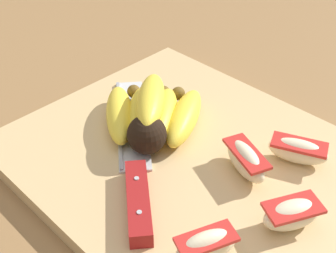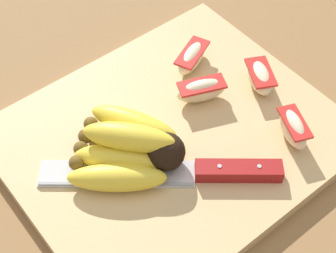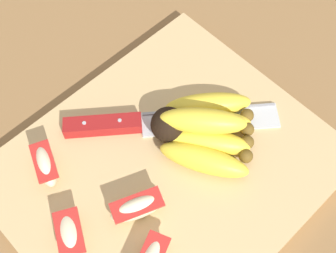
# 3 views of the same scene
# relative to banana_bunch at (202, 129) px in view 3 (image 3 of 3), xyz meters

# --- Properties ---
(ground_plane) EXTENTS (6.00, 6.00, 0.00)m
(ground_plane) POSITION_rel_banana_bunch_xyz_m (-0.05, -0.01, -0.04)
(ground_plane) COLOR olive
(cutting_board) EXTENTS (0.39, 0.33, 0.02)m
(cutting_board) POSITION_rel_banana_bunch_xyz_m (-0.06, 0.00, -0.03)
(cutting_board) COLOR tan
(cutting_board) RESTS_ON ground_plane
(banana_bunch) EXTENTS (0.16, 0.16, 0.06)m
(banana_bunch) POSITION_rel_banana_bunch_xyz_m (0.00, 0.00, 0.00)
(banana_bunch) COLOR black
(banana_bunch) RESTS_ON cutting_board
(chefs_knife) EXTENTS (0.24, 0.20, 0.02)m
(chefs_knife) POSITION_rel_banana_bunch_xyz_m (-0.04, 0.07, -0.01)
(chefs_knife) COLOR silver
(chefs_knife) RESTS_ON cutting_board
(apple_wedge_middle) EXTENTS (0.05, 0.06, 0.03)m
(apple_wedge_middle) POSITION_rel_banana_bunch_xyz_m (-0.20, 0.01, -0.01)
(apple_wedge_middle) COLOR beige
(apple_wedge_middle) RESTS_ON cutting_board
(apple_wedge_far) EXTENTS (0.07, 0.05, 0.03)m
(apple_wedge_far) POSITION_rel_banana_bunch_xyz_m (-0.13, -0.02, -0.00)
(apple_wedge_far) COLOR beige
(apple_wedge_far) RESTS_ON cutting_board
(apple_wedge_extra) EXTENTS (0.04, 0.06, 0.04)m
(apple_wedge_extra) POSITION_rel_banana_bunch_xyz_m (-0.17, 0.10, -0.00)
(apple_wedge_extra) COLOR beige
(apple_wedge_extra) RESTS_ON cutting_board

